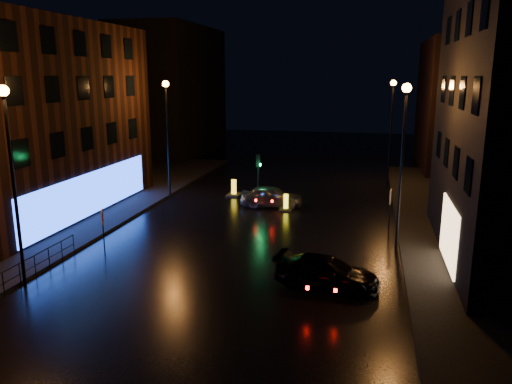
{
  "coord_description": "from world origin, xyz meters",
  "views": [
    {
      "loc": [
        6.2,
        -19.07,
        8.74
      ],
      "look_at": [
        0.56,
        5.59,
        2.8
      ],
      "focal_mm": 35.0,
      "sensor_mm": 36.0,
      "label": 1
    }
  ],
  "objects_px": {
    "road_sign_left": "(103,221)",
    "bollard_near": "(286,206)",
    "road_sign_right": "(390,200)",
    "traffic_signal": "(258,196)",
    "dark_sedan": "(327,272)",
    "silver_hatchback": "(271,196)",
    "bollard_far": "(234,192)"
  },
  "relations": [
    {
      "from": "bollard_near",
      "to": "bollard_far",
      "type": "relative_size",
      "value": 0.88
    },
    {
      "from": "bollard_far",
      "to": "road_sign_left",
      "type": "relative_size",
      "value": 0.62
    },
    {
      "from": "bollard_near",
      "to": "road_sign_right",
      "type": "relative_size",
      "value": 0.51
    },
    {
      "from": "silver_hatchback",
      "to": "dark_sedan",
      "type": "bearing_deg",
      "value": -165.39
    },
    {
      "from": "bollard_near",
      "to": "road_sign_left",
      "type": "relative_size",
      "value": 0.55
    },
    {
      "from": "silver_hatchback",
      "to": "bollard_near",
      "type": "bearing_deg",
      "value": -126.37
    },
    {
      "from": "bollard_near",
      "to": "silver_hatchback",
      "type": "bearing_deg",
      "value": 147.08
    },
    {
      "from": "road_sign_left",
      "to": "bollard_far",
      "type": "bearing_deg",
      "value": 53.1
    },
    {
      "from": "dark_sedan",
      "to": "road_sign_left",
      "type": "relative_size",
      "value": 1.96
    },
    {
      "from": "road_sign_left",
      "to": "bollard_near",
      "type": "bearing_deg",
      "value": 29.82
    },
    {
      "from": "silver_hatchback",
      "to": "bollard_near",
      "type": "relative_size",
      "value": 3.36
    },
    {
      "from": "road_sign_left",
      "to": "road_sign_right",
      "type": "distance_m",
      "value": 15.64
    },
    {
      "from": "bollard_far",
      "to": "road_sign_right",
      "type": "bearing_deg",
      "value": -28.47
    },
    {
      "from": "bollard_far",
      "to": "road_sign_left",
      "type": "distance_m",
      "value": 13.83
    },
    {
      "from": "silver_hatchback",
      "to": "bollard_near",
      "type": "height_order",
      "value": "silver_hatchback"
    },
    {
      "from": "road_sign_left",
      "to": "traffic_signal",
      "type": "bearing_deg",
      "value": 41.47
    },
    {
      "from": "road_sign_left",
      "to": "road_sign_right",
      "type": "xyz_separation_m",
      "value": [
        14.02,
        6.94,
        0.14
      ]
    },
    {
      "from": "road_sign_right",
      "to": "bollard_near",
      "type": "bearing_deg",
      "value": -20.09
    },
    {
      "from": "bollard_near",
      "to": "bollard_far",
      "type": "height_order",
      "value": "bollard_far"
    },
    {
      "from": "dark_sedan",
      "to": "bollard_far",
      "type": "xyz_separation_m",
      "value": [
        -8.17,
        15.0,
        -0.38
      ]
    },
    {
      "from": "bollard_near",
      "to": "traffic_signal",
      "type": "bearing_deg",
      "value": 144.81
    },
    {
      "from": "bollard_far",
      "to": "road_sign_right",
      "type": "height_order",
      "value": "road_sign_right"
    },
    {
      "from": "traffic_signal",
      "to": "dark_sedan",
      "type": "distance_m",
      "value": 14.5
    },
    {
      "from": "silver_hatchback",
      "to": "bollard_far",
      "type": "bearing_deg",
      "value": 46.63
    },
    {
      "from": "road_sign_left",
      "to": "road_sign_right",
      "type": "relative_size",
      "value": 0.93
    },
    {
      "from": "bollard_far",
      "to": "road_sign_left",
      "type": "bearing_deg",
      "value": -100.7
    },
    {
      "from": "traffic_signal",
      "to": "silver_hatchback",
      "type": "distance_m",
      "value": 1.34
    },
    {
      "from": "traffic_signal",
      "to": "bollard_near",
      "type": "bearing_deg",
      "value": -32.09
    },
    {
      "from": "silver_hatchback",
      "to": "road_sign_right",
      "type": "distance_m",
      "value": 8.68
    },
    {
      "from": "silver_hatchback",
      "to": "road_sign_right",
      "type": "relative_size",
      "value": 1.7
    },
    {
      "from": "traffic_signal",
      "to": "dark_sedan",
      "type": "bearing_deg",
      "value": -65.89
    },
    {
      "from": "traffic_signal",
      "to": "road_sign_left",
      "type": "height_order",
      "value": "traffic_signal"
    }
  ]
}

